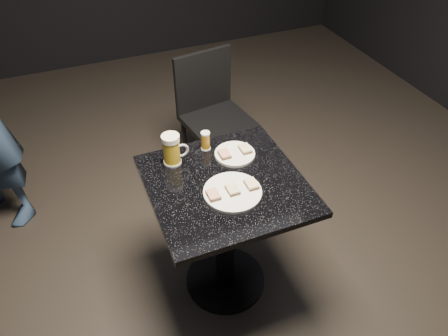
{
  "coord_description": "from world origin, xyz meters",
  "views": [
    {
      "loc": [
        -0.57,
        -1.37,
        2.08
      ],
      "look_at": [
        0.0,
        0.02,
        0.82
      ],
      "focal_mm": 35.0,
      "sensor_mm": 36.0,
      "label": 1
    }
  ],
  "objects_px": {
    "plate_small": "(235,154)",
    "beer_tumbler": "(206,141)",
    "beer_mug": "(172,149)",
    "plate_large": "(233,192)",
    "chair": "(213,111)",
    "table": "(226,219)"
  },
  "relations": [
    {
      "from": "plate_small",
      "to": "table",
      "type": "relative_size",
      "value": 0.26
    },
    {
      "from": "plate_large",
      "to": "beer_tumbler",
      "type": "height_order",
      "value": "beer_tumbler"
    },
    {
      "from": "chair",
      "to": "beer_tumbler",
      "type": "bearing_deg",
      "value": -113.29
    },
    {
      "from": "plate_small",
      "to": "beer_tumbler",
      "type": "bearing_deg",
      "value": 137.55
    },
    {
      "from": "plate_large",
      "to": "beer_mug",
      "type": "distance_m",
      "value": 0.36
    },
    {
      "from": "table",
      "to": "beer_tumbler",
      "type": "height_order",
      "value": "beer_tumbler"
    },
    {
      "from": "beer_mug",
      "to": "chair",
      "type": "xyz_separation_m",
      "value": [
        0.48,
        0.72,
        -0.33
      ]
    },
    {
      "from": "beer_mug",
      "to": "chair",
      "type": "relative_size",
      "value": 0.18
    },
    {
      "from": "plate_large",
      "to": "beer_mug",
      "type": "relative_size",
      "value": 1.65
    },
    {
      "from": "plate_large",
      "to": "plate_small",
      "type": "bearing_deg",
      "value": 64.66
    },
    {
      "from": "table",
      "to": "beer_mug",
      "type": "bearing_deg",
      "value": 128.26
    },
    {
      "from": "plate_small",
      "to": "chair",
      "type": "height_order",
      "value": "chair"
    },
    {
      "from": "plate_large",
      "to": "plate_small",
      "type": "relative_size",
      "value": 1.32
    },
    {
      "from": "plate_small",
      "to": "table",
      "type": "xyz_separation_m",
      "value": [
        -0.12,
        -0.17,
        -0.25
      ]
    },
    {
      "from": "plate_small",
      "to": "beer_tumbler",
      "type": "xyz_separation_m",
      "value": [
        -0.11,
        0.1,
        0.04
      ]
    },
    {
      "from": "table",
      "to": "beer_tumbler",
      "type": "xyz_separation_m",
      "value": [
        0.0,
        0.27,
        0.29
      ]
    },
    {
      "from": "table",
      "to": "beer_tumbler",
      "type": "bearing_deg",
      "value": 89.17
    },
    {
      "from": "beer_tumbler",
      "to": "plate_large",
      "type": "bearing_deg",
      "value": -90.5
    },
    {
      "from": "plate_large",
      "to": "plate_small",
      "type": "height_order",
      "value": "same"
    },
    {
      "from": "beer_mug",
      "to": "plate_large",
      "type": "bearing_deg",
      "value": -59.47
    },
    {
      "from": "plate_large",
      "to": "beer_mug",
      "type": "bearing_deg",
      "value": 120.53
    },
    {
      "from": "plate_small",
      "to": "table",
      "type": "bearing_deg",
      "value": -124.98
    }
  ]
}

